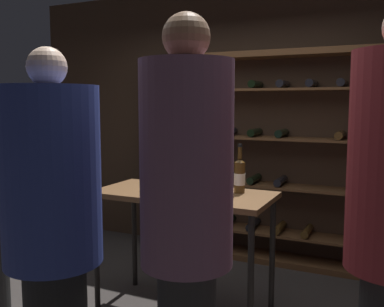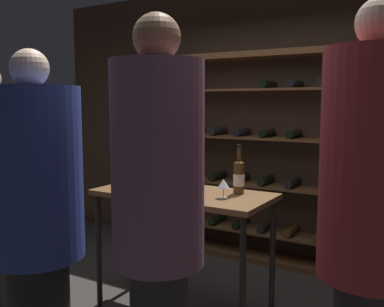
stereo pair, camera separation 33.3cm
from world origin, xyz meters
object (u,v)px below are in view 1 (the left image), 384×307
object	(u,v)px
person_guest_plum_blouse	(187,212)
wine_bottle_red_label	(148,178)
wine_bottle_amber_reserve	(240,175)
wine_rack	(268,160)
person_bystander_dark_jacket	(53,219)
tasting_table	(184,205)
wine_glass_stemmed_left	(227,184)

from	to	relation	value
person_guest_plum_blouse	wine_bottle_red_label	distance (m)	1.15
wine_bottle_red_label	wine_bottle_amber_reserve	bearing A→B (deg)	36.32
wine_rack	person_bystander_dark_jacket	bearing A→B (deg)	-98.05
tasting_table	wine_bottle_red_label	xyz separation A→B (m)	(-0.16, -0.26, 0.24)
wine_rack	person_guest_plum_blouse	bearing A→B (deg)	-83.10
tasting_table	person_guest_plum_blouse	world-z (taller)	person_guest_plum_blouse
person_guest_plum_blouse	wine_rack	bearing A→B (deg)	6.72
wine_glass_stemmed_left	person_bystander_dark_jacket	bearing A→B (deg)	-110.89
tasting_table	wine_glass_stemmed_left	distance (m)	0.42
tasting_table	wine_bottle_amber_reserve	distance (m)	0.48
tasting_table	person_guest_plum_blouse	bearing A→B (deg)	-63.04
wine_rack	wine_bottle_amber_reserve	size ratio (longest dim) A/B	7.49
person_bystander_dark_jacket	wine_glass_stemmed_left	size ratio (longest dim) A/B	13.73
wine_bottle_red_label	wine_glass_stemmed_left	size ratio (longest dim) A/B	2.73
person_guest_plum_blouse	tasting_table	bearing A→B (deg)	26.78
wine_rack	person_guest_plum_blouse	size ratio (longest dim) A/B	1.36
tasting_table	person_bystander_dark_jacket	distance (m)	1.30
tasting_table	wine_bottle_amber_reserve	bearing A→B (deg)	20.76
person_bystander_dark_jacket	wine_glass_stemmed_left	xyz separation A→B (m)	(0.47, 1.24, 0.01)
person_guest_plum_blouse	wine_bottle_amber_reserve	distance (m)	1.31
wine_bottle_red_label	wine_rack	bearing A→B (deg)	75.29
wine_bottle_amber_reserve	wine_bottle_red_label	bearing A→B (deg)	-143.68
wine_rack	person_bystander_dark_jacket	world-z (taller)	wine_rack
tasting_table	wine_bottle_red_label	bearing A→B (deg)	-121.55
person_guest_plum_blouse	person_bystander_dark_jacket	bearing A→B (deg)	101.41
wine_rack	person_bystander_dark_jacket	size ratio (longest dim) A/B	1.45
tasting_table	person_bystander_dark_jacket	size ratio (longest dim) A/B	0.71
person_bystander_dark_jacket	wine_bottle_amber_reserve	distance (m)	1.52
person_guest_plum_blouse	person_bystander_dark_jacket	xyz separation A→B (m)	(-0.68, -0.14, -0.08)
person_bystander_dark_jacket	wine_bottle_amber_reserve	world-z (taller)	person_bystander_dark_jacket
wine_bottle_red_label	tasting_table	bearing A→B (deg)	58.45
wine_rack	tasting_table	xyz separation A→B (m)	(-0.27, -1.39, -0.20)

